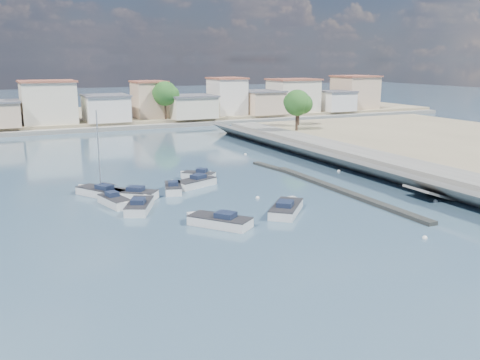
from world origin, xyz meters
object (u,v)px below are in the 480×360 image
at_px(motorboat_d, 193,184).
at_px(sailboat, 99,192).
at_px(motorboat_b, 173,188).
at_px(motorboat_h, 287,208).
at_px(motorboat_g, 116,202).
at_px(motorboat_c, 128,195).
at_px(motorboat_f, 197,176).
at_px(motorboat_e, 140,206).
at_px(motorboat_a, 217,221).

xyz_separation_m(motorboat_d, sailboat, (-10.13, 0.45, 0.04)).
height_order(motorboat_b, motorboat_h, same).
bearing_deg(motorboat_g, motorboat_c, 51.78).
relative_size(motorboat_c, motorboat_h, 0.95).
bearing_deg(motorboat_d, sailboat, 177.46).
height_order(motorboat_d, motorboat_f, same).
distance_m(motorboat_b, motorboat_d, 2.91).
bearing_deg(motorboat_b, motorboat_e, -132.74).
bearing_deg(motorboat_e, sailboat, 109.04).
bearing_deg(motorboat_f, sailboat, -165.29).
xyz_separation_m(motorboat_c, sailboat, (-2.47, 2.31, 0.04)).
relative_size(motorboat_a, motorboat_b, 1.19).
bearing_deg(motorboat_d, motorboat_e, -139.77).
xyz_separation_m(motorboat_d, motorboat_f, (1.83, 3.59, 0.00)).
distance_m(motorboat_h, sailboat, 19.76).
height_order(motorboat_d, motorboat_h, same).
relative_size(motorboat_g, motorboat_h, 0.86).
distance_m(motorboat_c, motorboat_f, 10.95).
xyz_separation_m(motorboat_a, motorboat_e, (-4.59, 7.55, -0.00)).
height_order(motorboat_e, sailboat, sailboat).
bearing_deg(motorboat_g, sailboat, 98.09).
distance_m(motorboat_a, sailboat, 16.13).
xyz_separation_m(motorboat_b, motorboat_c, (-4.96, -0.77, 0.00)).
relative_size(motorboat_b, motorboat_f, 1.22).
bearing_deg(motorboat_e, motorboat_c, 89.29).
xyz_separation_m(motorboat_c, motorboat_f, (9.49, 5.45, -0.00)).
height_order(motorboat_a, sailboat, sailboat).
xyz_separation_m(motorboat_g, motorboat_h, (13.69, -8.97, -0.00)).
bearing_deg(motorboat_a, motorboat_d, 77.49).
relative_size(motorboat_a, motorboat_g, 1.13).
xyz_separation_m(motorboat_b, motorboat_h, (6.92, -12.04, 0.00)).
xyz_separation_m(motorboat_a, sailboat, (-7.00, 14.53, 0.04)).
distance_m(motorboat_c, sailboat, 3.38).
bearing_deg(motorboat_d, motorboat_h, -72.19).
bearing_deg(motorboat_b, motorboat_d, 22.12).
bearing_deg(motorboat_g, motorboat_e, -53.47).
bearing_deg(motorboat_f, motorboat_a, -105.67).
bearing_deg(sailboat, motorboat_g, -81.91).
bearing_deg(motorboat_c, sailboat, 136.82).
relative_size(motorboat_g, sailboat, 0.54).
bearing_deg(motorboat_e, motorboat_g, 126.53).
relative_size(motorboat_e, motorboat_h, 0.96).
bearing_deg(motorboat_h, motorboat_g, 146.76).
bearing_deg(motorboat_e, motorboat_a, -58.69).
bearing_deg(motorboat_a, motorboat_h, 7.34).
bearing_deg(motorboat_a, motorboat_c, 110.37).
xyz_separation_m(motorboat_b, motorboat_g, (-6.77, -3.07, 0.00)).
bearing_deg(motorboat_h, motorboat_b, 119.88).
height_order(motorboat_e, motorboat_g, same).
bearing_deg(motorboat_a, motorboat_f, 74.33).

